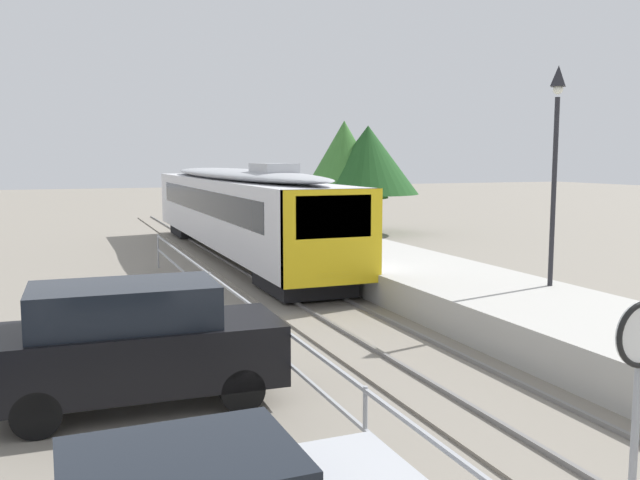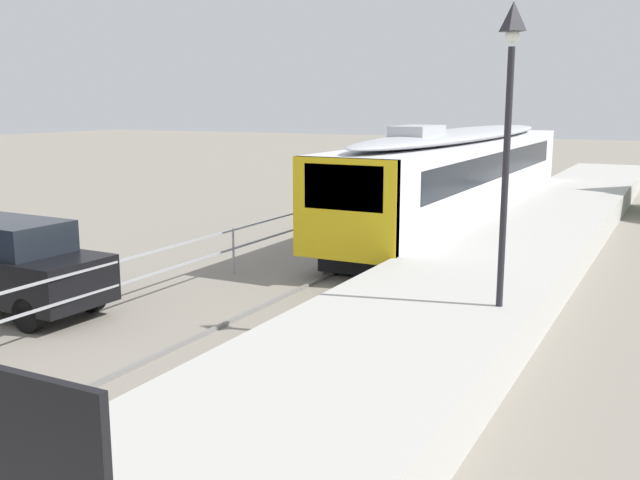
% 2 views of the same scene
% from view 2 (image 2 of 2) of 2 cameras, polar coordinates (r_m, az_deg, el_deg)
% --- Properties ---
extents(ground_plane, '(160.00, 160.00, 0.00)m').
position_cam_2_polar(ground_plane, '(20.22, -4.58, -2.17)').
color(ground_plane, gray).
extents(track_rails, '(3.20, 60.00, 0.14)m').
position_cam_2_polar(track_rails, '(18.84, 3.19, -3.02)').
color(track_rails, gray).
rests_on(track_rails, ground).
extents(commuter_train, '(2.82, 20.89, 3.74)m').
position_cam_2_polar(commuter_train, '(27.13, 11.37, 5.58)').
color(commuter_train, silver).
rests_on(commuter_train, track_rails).
extents(station_platform, '(3.90, 60.00, 0.90)m').
position_cam_2_polar(station_platform, '(17.70, 12.85, -2.81)').
color(station_platform, '#B7B5AD').
rests_on(station_platform, ground).
extents(platform_lamp_mid_platform, '(0.34, 0.34, 5.35)m').
position_cam_2_polar(platform_lamp_mid_platform, '(13.02, 14.86, 10.83)').
color(platform_lamp_mid_platform, '#232328').
rests_on(platform_lamp_mid_platform, station_platform).
extents(platform_notice_board, '(1.20, 0.08, 1.80)m').
position_cam_2_polar(platform_notice_board, '(5.56, -21.18, -15.05)').
color(platform_notice_board, '#232328').
rests_on(platform_notice_board, station_platform).
extents(parked_suv_black, '(4.65, 2.03, 2.04)m').
position_cam_2_polar(parked_suv_black, '(17.14, -23.54, -1.80)').
color(parked_suv_black, black).
rests_on(parked_suv_black, ground).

